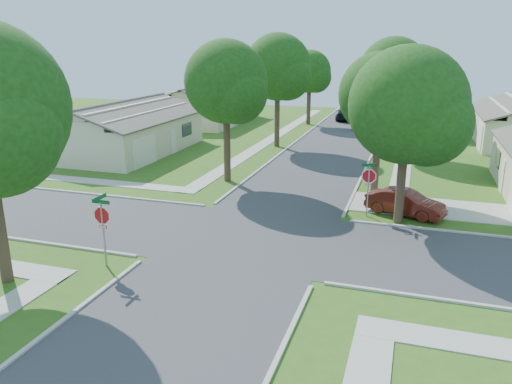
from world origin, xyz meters
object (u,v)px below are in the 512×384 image
Objects in this scene: tree_w_mid at (278,70)px; car_curb_east at (361,123)px; stop_sign_ne at (369,178)px; tree_e_far at (400,71)px; stop_sign_sw at (102,218)px; house_nw_far at (207,109)px; tree_e_near at (381,98)px; car_curb_west at (346,114)px; tree_ne_corner at (408,111)px; tree_w_far at (310,74)px; car_driveway at (405,203)px; tree_e_mid at (394,75)px; tree_w_near at (227,86)px; house_nw_near at (125,134)px.

tree_w_mid reaches higher than car_curb_east.
tree_e_far reaches higher than stop_sign_ne.
stop_sign_sw is 0.22× the size of house_nw_far.
house_nw_far is (-20.74, 22.99, -4.13)m from tree_e_near.
tree_e_near is at bearing 99.81° from car_curb_west.
stop_sign_ne is at bearing -52.84° from house_nw_far.
stop_sign_sw is at bearing 83.77° from car_curb_west.
tree_ne_corner reaches higher than stop_sign_ne.
car_driveway is (11.23, -28.51, -4.84)m from tree_w_far.
tree_e_near is 1.03× the size of tree_w_far.
stop_sign_sw is 1.00× the size of stop_sign_ne.
tree_e_near reaches higher than stop_sign_sw.
car_curb_west is at bearing 102.43° from tree_ne_corner.
tree_w_near is at bearing -128.08° from tree_e_mid.
tree_w_mid is 18.75m from car_curb_west.
tree_w_mid is (-9.40, 0.00, 0.24)m from tree_e_mid.
house_nw_far is (-11.35, 10.99, -4.97)m from tree_w_mid.
stop_sign_sw is 27.71m from tree_e_mid.
tree_w_mid is at bearing -121.29° from car_curb_east.
house_nw_near is (-11.34, -19.01, -3.99)m from tree_w_far.
car_driveway is at bearing -82.93° from car_curb_east.
tree_w_mid reaches higher than stop_sign_sw.
stop_sign_ne is 19.31m from tree_w_mid.
stop_sign_ne is at bearing -87.02° from car_curb_east.
tree_w_near is 0.66× the size of house_nw_near.
tree_e_near is at bearing -16.11° from house_nw_near.
tree_w_far is 1.65× the size of car_curb_west.
car_driveway is at bearing -22.82° from house_nw_near.
tree_e_mid is at bearing -89.98° from tree_e_far.
tree_w_far is (-9.35, 29.31, 3.48)m from stop_sign_ne.
tree_e_far is 9.14m from car_curb_west.
house_nw_near is at bearing 119.83° from stop_sign_sw.
car_curb_east is at bearing 45.38° from house_nw_near.
tree_e_mid reaches higher than tree_e_near.
tree_ne_corner is at bearing -170.34° from car_driveway.
car_curb_east is 6.50m from car_curb_west.
car_driveway is at bearing 23.08° from stop_sign_ne.
tree_e_mid reaches higher than house_nw_far.
tree_e_near is at bearing -85.63° from car_curb_east.
tree_w_near is (-9.40, 0.00, 0.47)m from tree_e_near.
tree_e_mid reaches higher than car_curb_east.
tree_w_mid is at bearing 89.87° from stop_sign_sw.
tree_ne_corner is at bearing -71.47° from tree_e_near.
tree_e_near is 25.00m from tree_e_far.
tree_e_far is at bearing 42.50° from house_nw_near.
tree_ne_corner is 2.17× the size of car_curb_east.
car_curb_east is (17.28, 17.51, -0.84)m from house_nw_near.
tree_w_far is 1.99× the size of car_driveway.
house_nw_far is at bearing -174.47° from tree_e_far.
tree_ne_corner is (1.61, -29.80, -0.39)m from tree_e_far.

